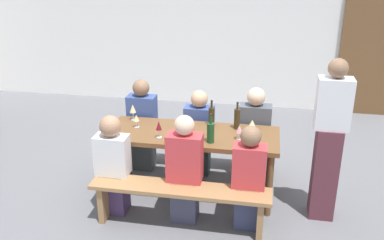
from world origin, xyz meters
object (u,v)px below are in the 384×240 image
wine_glass_0 (136,118)px  wine_glass_2 (252,124)px  standing_host (328,144)px  wine_glass_3 (159,126)px  seated_guest_near_2 (248,179)px  wine_glass_1 (133,109)px  tasting_table (192,140)px  wooden_door (368,53)px  bench_far (201,142)px  bench_near (180,196)px  wine_bottle_1 (237,118)px  seated_guest_far_2 (254,136)px  wine_bottle_2 (211,132)px  seated_guest_near_1 (185,171)px  seated_guest_far_0 (143,127)px  seated_guest_near_0 (113,166)px  wine_glass_4 (239,129)px  seated_guest_far_1 (199,134)px  wine_bottle_0 (211,116)px

wine_glass_0 → wine_glass_2: size_ratio=0.98×
standing_host → wine_glass_3: bearing=0.0°
seated_guest_near_2 → wine_glass_1: bearing=61.4°
tasting_table → seated_guest_near_2: (0.66, -0.51, -0.14)m
wooden_door → wine_glass_3: wooden_door is taller
wooden_door → wine_glass_1: bearing=-137.6°
bench_far → wine_glass_3: (-0.32, -0.85, 0.53)m
bench_near → wine_bottle_1: (0.47, 0.87, 0.52)m
wine_bottle_1 → seated_guest_far_2: bearing=57.7°
wooden_door → wine_bottle_2: bearing=-122.7°
wine_bottle_1 → seated_guest_near_1: bearing=-122.0°
wine_bottle_1 → seated_guest_near_2: (0.19, -0.72, -0.35)m
wine_glass_3 → seated_guest_far_0: seated_guest_far_0 is taller
wine_glass_3 → seated_guest_far_2: 1.25m
wine_glass_0 → standing_host: size_ratio=0.09×
wine_glass_3 → seated_guest_near_2: 1.09m
bench_near → wine_glass_0: wine_glass_0 is taller
seated_guest_near_0 → seated_guest_near_2: 1.39m
wine_glass_0 → seated_guest_near_0: 0.65m
wine_glass_4 → seated_guest_far_1: 0.85m
wine_glass_1 → wine_glass_2: size_ratio=1.26×
tasting_table → wine_glass_1: 0.83m
bench_far → seated_guest_far_2: bearing=-12.8°
wine_bottle_0 → seated_guest_far_2: seated_guest_far_2 is taller
seated_guest_near_1 → seated_guest_far_0: (-0.74, 1.02, 0.02)m
wine_glass_4 → wine_glass_3: bearing=-172.0°
wine_glass_3 → seated_guest_far_2: seated_guest_far_2 is taller
seated_guest_near_0 → wine_bottle_2: bearing=-72.9°
wine_glass_1 → wine_bottle_2: bearing=-25.5°
wooden_door → wine_glass_2: size_ratio=13.94×
seated_guest_far_1 → bench_far: bearing=177.4°
bench_near → seated_guest_near_0: (-0.73, 0.15, 0.18)m
seated_guest_near_2 → seated_guest_far_1: bearing=33.1°
bench_far → wine_bottle_0: wine_bottle_0 is taller
seated_guest_far_1 → wine_bottle_0: bearing=36.8°
wine_bottle_0 → wine_bottle_2: wine_bottle_2 is taller
wine_glass_4 → seated_guest_near_0: seated_guest_near_0 is taller
wine_glass_2 → seated_guest_far_2: (0.02, 0.38, -0.31)m
wine_glass_2 → standing_host: 0.83m
wine_bottle_1 → wine_glass_3: wine_bottle_1 is taller
bench_near → seated_guest_far_2: 1.35m
wine_bottle_2 → seated_guest_far_2: seated_guest_far_2 is taller
wine_bottle_2 → seated_guest_far_1: seated_guest_far_1 is taller
wine_bottle_0 → wine_glass_3: size_ratio=1.58×
seated_guest_far_0 → standing_host: size_ratio=0.70×
wine_glass_1 → seated_guest_far_0: seated_guest_far_0 is taller
wine_bottle_0 → seated_guest_near_2: (0.48, -0.77, -0.34)m
wine_bottle_1 → wine_glass_3: (-0.79, -0.40, 0.01)m
wine_bottle_2 → wine_glass_1: wine_bottle_2 is taller
wine_glass_3 → seated_guest_near_0: (-0.41, -0.32, -0.35)m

